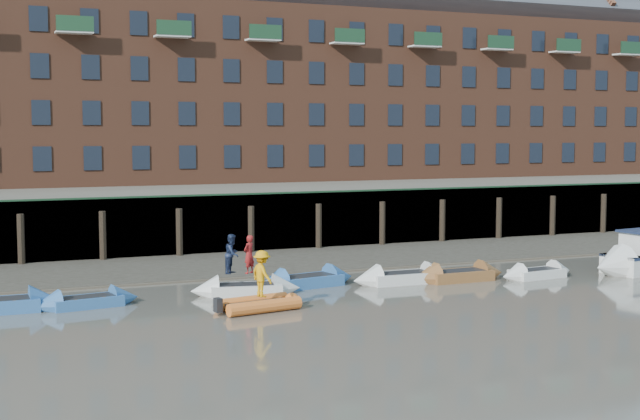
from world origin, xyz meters
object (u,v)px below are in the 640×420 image
person_rower_a (249,254)px  rowboat_7 (537,273)px  motor_launch (637,259)px  person_rower_b (232,254)px  rowboat_3 (246,289)px  rowboat_6 (459,275)px  person_rib_crew (262,274)px  rowboat_4 (306,281)px  rowboat_5 (403,278)px  rib_tender (261,304)px  rowboat_2 (87,302)px

person_rower_a → rowboat_7: bearing=140.1°
motor_launch → person_rower_b: bearing=-14.7°
rowboat_3 → rowboat_7: rowboat_3 is taller
motor_launch → person_rower_b: 19.49m
rowboat_6 → person_rib_crew: bearing=-165.5°
rowboat_4 → rowboat_5: rowboat_4 is taller
person_rib_crew → rowboat_5: bearing=-79.6°
rowboat_3 → person_rower_a: person_rower_a is taller
person_rower_a → rib_tender: bearing=44.6°
rowboat_6 → motor_launch: bearing=-9.5°
person_rower_b → person_rib_crew: (0.09, -3.54, -0.30)m
rowboat_5 → rowboat_6: bearing=-8.2°
rowboat_2 → rowboat_6: rowboat_6 is taller
motor_launch → rowboat_3: bearing=-14.0°
rowboat_7 → person_rower_a: person_rower_a is taller
rowboat_7 → rowboat_3: bearing=169.4°
rib_tender → person_rower_b: person_rower_b is taller
rowboat_4 → rowboat_6: bearing=-21.1°
rowboat_4 → rowboat_5: (4.27, -0.79, -0.00)m
rowboat_5 → rib_tender: 8.35m
rowboat_7 → person_rower_a: bearing=169.3°
rib_tender → motor_launch: 19.36m
rowboat_5 → person_rower_a: 7.28m
rowboat_5 → rowboat_6: size_ratio=1.02×
rowboat_7 → rib_tender: (-14.04, -2.17, 0.04)m
rowboat_2 → person_rib_crew: 6.91m
rib_tender → motor_launch: bearing=-5.8°
rowboat_5 → rowboat_7: (6.35, -1.09, -0.04)m
rowboat_4 → motor_launch: 16.07m
rib_tender → motor_launch: size_ratio=0.52×
person_rower_a → person_rower_b: bearing=-56.3°
rowboat_3 → rowboat_5: (7.29, 0.08, 0.01)m
rowboat_3 → motor_launch: (18.89, -1.59, 0.42)m
rowboat_6 → person_rib_crew: (-10.29, -2.96, 1.16)m
rowboat_2 → rowboat_5: rowboat_5 is taller
rowboat_3 → rowboat_7: bearing=7.1°
rowboat_7 → person_rower_b: bearing=168.5°
rowboat_4 → person_rib_crew: size_ratio=2.84×
rowboat_4 → person_rower_a: 3.32m
rowboat_2 → rowboat_7: bearing=-11.9°
rowboat_5 → person_rib_crew: person_rib_crew is taller
rib_tender → motor_launch: (19.29, 1.59, 0.41)m
rowboat_6 → person_rower_b: person_rower_b is taller
person_rower_a → motor_launch: bearing=139.6°
rowboat_2 → rowboat_4: rowboat_4 is taller
rowboat_2 → motor_launch: (25.29, -1.50, 0.44)m
rowboat_5 → rib_tender: rowboat_5 is taller
rowboat_4 → rowboat_6: 6.98m
rowboat_6 → rowboat_7: bearing=-11.8°
rowboat_5 → motor_launch: size_ratio=0.74×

